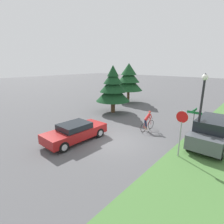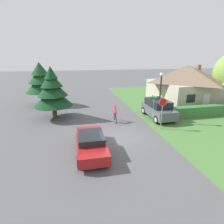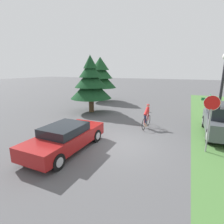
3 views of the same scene
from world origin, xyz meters
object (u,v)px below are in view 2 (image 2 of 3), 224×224
object	(u,v)px
stop_sign	(162,107)
street_name_sign	(154,104)
sedan_left_lane	(91,143)
cyclist	(115,114)
cottage_house	(186,84)
conifer_tall_near	(52,91)
conifer_tall_far	(41,80)
street_lamp	(160,90)
parked_suv_right	(158,109)

from	to	relation	value
stop_sign	street_name_sign	xyz separation A→B (m)	(0.11, 1.87, -0.18)
sedan_left_lane	stop_sign	bearing A→B (deg)	-66.62
cyclist	stop_sign	distance (m)	4.47
cottage_house	cyclist	size ratio (longest dim) A/B	4.85
conifer_tall_near	conifer_tall_far	distance (m)	5.99
stop_sign	cyclist	bearing A→B (deg)	-34.57
street_lamp	conifer_tall_far	world-z (taller)	conifer_tall_far
street_name_sign	conifer_tall_far	world-z (taller)	conifer_tall_far
street_name_sign	conifer_tall_far	xyz separation A→B (m)	(-11.35, 8.72, 1.51)
cyclist	conifer_tall_far	distance (m)	11.47
cyclist	stop_sign	size ratio (longest dim) A/B	0.66
cottage_house	conifer_tall_near	size ratio (longest dim) A/B	1.71
sedan_left_lane	parked_suv_right	distance (m)	9.14
parked_suv_right	sedan_left_lane	bearing A→B (deg)	125.39
parked_suv_right	stop_sign	bearing A→B (deg)	158.14
street_lamp	parked_suv_right	bearing A→B (deg)	65.24
stop_sign	street_lamp	bearing A→B (deg)	-107.42
parked_suv_right	street_lamp	xyz separation A→B (m)	(-0.55, -1.20, 2.14)
parked_suv_right	conifer_tall_near	size ratio (longest dim) A/B	0.86
sedan_left_lane	cyclist	size ratio (longest dim) A/B	2.50
sedan_left_lane	street_lamp	size ratio (longest dim) A/B	0.96
cottage_house	sedan_left_lane	size ratio (longest dim) A/B	1.94
conifer_tall_near	conifer_tall_far	xyz separation A→B (m)	(-1.95, 5.65, 0.48)
street_lamp	conifer_tall_near	distance (m)	10.38
street_name_sign	stop_sign	bearing A→B (deg)	-93.50
street_lamp	conifer_tall_far	bearing A→B (deg)	142.47
conifer_tall_far	stop_sign	bearing A→B (deg)	-43.32
sedan_left_lane	conifer_tall_near	xyz separation A→B (m)	(-2.98, 7.56, 2.14)
cottage_house	stop_sign	bearing A→B (deg)	-138.30
cottage_house	street_lamp	xyz separation A→B (m)	(-6.71, -5.92, 0.50)
parked_suv_right	stop_sign	xyz separation A→B (m)	(-1.07, -2.76, 1.00)
cottage_house	street_lamp	bearing A→B (deg)	-142.88
cottage_house	cyclist	xyz separation A→B (m)	(-10.73, -4.98, -1.84)
conifer_tall_far	cyclist	bearing A→B (deg)	-46.33
cottage_house	stop_sign	world-z (taller)	cottage_house
street_name_sign	parked_suv_right	bearing A→B (deg)	42.91
stop_sign	cottage_house	bearing A→B (deg)	-133.08
cyclist	street_lamp	bearing A→B (deg)	-98.54
stop_sign	street_name_sign	bearing A→B (deg)	-92.58
parked_suv_right	stop_sign	size ratio (longest dim) A/B	1.61
conifer_tall_near	cottage_house	bearing A→B (deg)	8.73
street_lamp	cottage_house	bearing A→B (deg)	41.41
cyclist	parked_suv_right	distance (m)	4.59
conifer_tall_near	cyclist	bearing A→B (deg)	-22.93
stop_sign	conifer_tall_far	xyz separation A→B (m)	(-11.23, 10.59, 1.32)
street_name_sign	conifer_tall_far	distance (m)	14.39
cottage_house	parked_suv_right	xyz separation A→B (m)	(-6.16, -4.72, -1.64)
conifer_tall_far	conifer_tall_near	bearing A→B (deg)	-71.00
sedan_left_lane	stop_sign	xyz separation A→B (m)	(6.31, 2.61, 1.29)
conifer_tall_far	parked_suv_right	bearing A→B (deg)	-32.48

